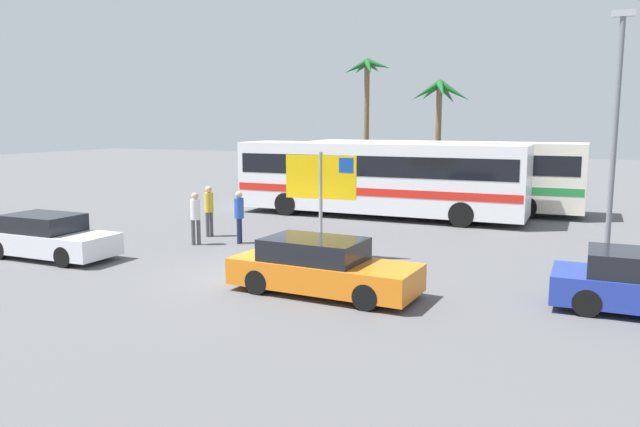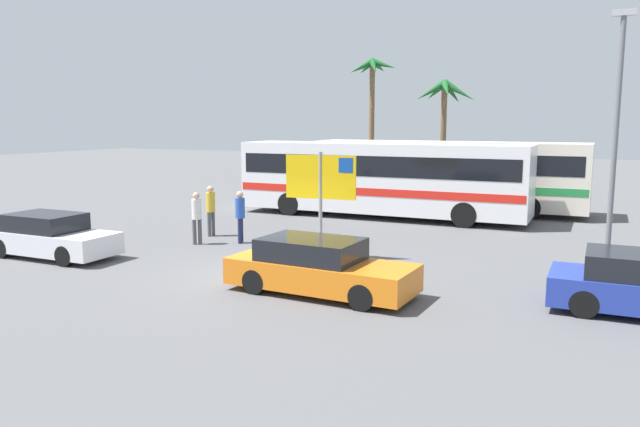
# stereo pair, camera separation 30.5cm
# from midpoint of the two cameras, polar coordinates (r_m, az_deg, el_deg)

# --- Properties ---
(ground) EXTENTS (120.00, 120.00, 0.00)m
(ground) POSITION_cam_midpoint_polar(r_m,az_deg,el_deg) (16.48, -4.85, -5.83)
(ground) COLOR #565659
(bus_front_coach) EXTENTS (12.37, 2.59, 3.17)m
(bus_front_coach) POSITION_cam_midpoint_polar(r_m,az_deg,el_deg) (26.36, 5.07, 3.52)
(bus_front_coach) COLOR white
(bus_front_coach) RESTS_ON ground
(bus_rear_coach) EXTENTS (12.37, 2.59, 3.17)m
(bus_rear_coach) POSITION_cam_midpoint_polar(r_m,az_deg,el_deg) (28.87, 10.98, 3.83)
(bus_rear_coach) COLOR silver
(bus_rear_coach) RESTS_ON ground
(ferry_sign) EXTENTS (2.20, 0.24, 3.20)m
(ferry_sign) POSITION_cam_midpoint_polar(r_m,az_deg,el_deg) (18.23, -0.27, 3.02)
(ferry_sign) COLOR gray
(ferry_sign) RESTS_ON ground
(car_white) EXTENTS (4.19, 1.66, 1.32)m
(car_white) POSITION_cam_midpoint_polar(r_m,az_deg,el_deg) (20.24, -24.36, -2.03)
(car_white) COLOR silver
(car_white) RESTS_ON ground
(car_orange) EXTENTS (4.61, 1.95, 1.32)m
(car_orange) POSITION_cam_midpoint_polar(r_m,az_deg,el_deg) (14.66, -0.47, -5.05)
(car_orange) COLOR orange
(car_orange) RESTS_ON ground
(pedestrian_crossing_lot) EXTENTS (0.32, 0.32, 1.76)m
(pedestrian_crossing_lot) POSITION_cam_midpoint_polar(r_m,az_deg,el_deg) (20.79, -11.94, -0.04)
(pedestrian_crossing_lot) COLOR #4C4C51
(pedestrian_crossing_lot) RESTS_ON ground
(pedestrian_by_bus) EXTENTS (0.32, 0.32, 1.82)m
(pedestrian_by_bus) POSITION_cam_midpoint_polar(r_m,az_deg,el_deg) (22.22, -10.69, 0.64)
(pedestrian_by_bus) COLOR #4C4C51
(pedestrian_by_bus) RESTS_ON ground
(pedestrian_near_sign) EXTENTS (0.32, 0.32, 1.77)m
(pedestrian_near_sign) POSITION_cam_midpoint_polar(r_m,az_deg,el_deg) (20.78, -7.96, 0.08)
(pedestrian_near_sign) COLOR #1E2347
(pedestrian_near_sign) RESTS_ON ground
(lamp_post_left_side) EXTENTS (0.56, 0.20, 6.88)m
(lamp_post_left_side) POSITION_cam_midpoint_polar(r_m,az_deg,el_deg) (17.75, 25.32, 6.70)
(lamp_post_left_side) COLOR slate
(lamp_post_left_side) RESTS_ON ground
(palm_tree_seaside) EXTENTS (3.29, 3.60, 6.35)m
(palm_tree_seaside) POSITION_cam_midpoint_polar(r_m,az_deg,el_deg) (34.57, 10.80, 9.99)
(palm_tree_seaside) COLOR brown
(palm_tree_seaside) RESTS_ON ground
(palm_tree_inland) EXTENTS (2.88, 2.95, 7.82)m
(palm_tree_inland) POSITION_cam_midpoint_polar(r_m,az_deg,el_deg) (37.52, 4.17, 11.63)
(palm_tree_inland) COLOR brown
(palm_tree_inland) RESTS_ON ground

